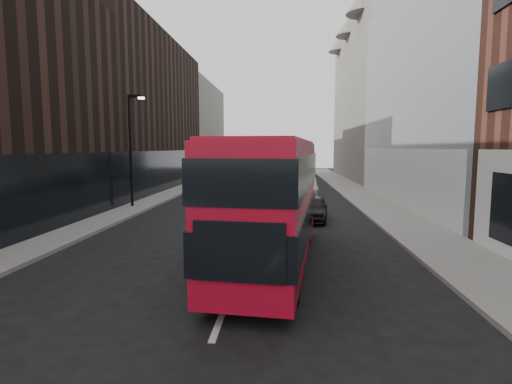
% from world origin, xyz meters
% --- Properties ---
extents(ground, '(140.00, 140.00, 0.00)m').
position_xyz_m(ground, '(0.00, 0.00, 0.00)').
color(ground, black).
rests_on(ground, ground).
extents(sidewalk_right, '(3.00, 80.00, 0.15)m').
position_xyz_m(sidewalk_right, '(7.50, 25.00, 0.07)').
color(sidewalk_right, slate).
rests_on(sidewalk_right, ground).
extents(sidewalk_left, '(2.00, 80.00, 0.15)m').
position_xyz_m(sidewalk_left, '(-8.00, 25.00, 0.07)').
color(sidewalk_left, slate).
rests_on(sidewalk_left, ground).
extents(building_modern_block, '(5.03, 22.00, 20.00)m').
position_xyz_m(building_modern_block, '(11.47, 21.00, 9.90)').
color(building_modern_block, '#AFB3BA').
rests_on(building_modern_block, ground).
extents(building_victorian, '(6.50, 24.00, 21.00)m').
position_xyz_m(building_victorian, '(11.38, 44.00, 9.66)').
color(building_victorian, slate).
rests_on(building_victorian, ground).
extents(building_left_mid, '(5.00, 24.00, 14.00)m').
position_xyz_m(building_left_mid, '(-11.50, 30.00, 7.00)').
color(building_left_mid, black).
rests_on(building_left_mid, ground).
extents(building_left_far, '(5.00, 20.00, 13.00)m').
position_xyz_m(building_left_far, '(-11.50, 52.00, 6.50)').
color(building_left_far, slate).
rests_on(building_left_far, ground).
extents(street_lamp, '(1.06, 0.22, 7.00)m').
position_xyz_m(street_lamp, '(-8.22, 18.00, 4.18)').
color(street_lamp, black).
rests_on(street_lamp, sidewalk_left).
extents(red_bus, '(3.49, 10.34, 4.11)m').
position_xyz_m(red_bus, '(1.06, 6.26, 2.28)').
color(red_bus, '#AB0A20').
rests_on(red_bus, ground).
extents(grey_bus, '(3.05, 10.95, 3.50)m').
position_xyz_m(grey_bus, '(1.86, 43.31, 1.88)').
color(grey_bus, black).
rests_on(grey_bus, ground).
extents(car_a, '(2.02, 4.06, 1.33)m').
position_xyz_m(car_a, '(2.93, 14.52, 0.66)').
color(car_a, black).
rests_on(car_a, ground).
extents(car_b, '(1.65, 4.55, 1.49)m').
position_xyz_m(car_b, '(3.13, 25.07, 0.75)').
color(car_b, '#96989E').
rests_on(car_b, ground).
extents(car_c, '(2.57, 5.27, 1.48)m').
position_xyz_m(car_c, '(2.06, 30.86, 0.74)').
color(car_c, black).
rests_on(car_c, ground).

